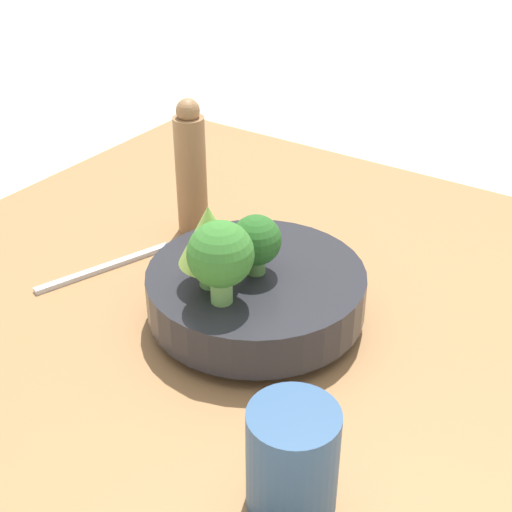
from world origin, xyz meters
TOP-DOWN VIEW (x-y plane):
  - ground_plane at (0.00, 0.00)m, footprint 6.00×6.00m
  - table at (0.00, 0.00)m, footprint 0.87×0.90m
  - bowl at (0.03, 0.03)m, footprint 0.24×0.24m
  - romanesco_piece_near at (0.07, -0.00)m, footprint 0.06×0.06m
  - broccoli_floret_right at (0.09, 0.03)m, footprint 0.07×0.07m
  - broccoli_floret_center at (0.03, 0.03)m, footprint 0.05×0.05m
  - cup at (0.22, 0.19)m, footprint 0.07×0.07m
  - pepper_mill at (-0.10, -0.16)m, footprint 0.04×0.04m
  - fork at (0.04, -0.19)m, footprint 0.17×0.07m

SIDE VIEW (x-z plane):
  - ground_plane at x=0.00m, z-range 0.00..0.00m
  - table at x=0.00m, z-range 0.00..0.04m
  - fork at x=0.04m, z-range 0.04..0.05m
  - bowl at x=0.03m, z-range 0.04..0.11m
  - cup at x=0.22m, z-range 0.04..0.13m
  - pepper_mill at x=-0.10m, z-range 0.04..0.22m
  - broccoli_floret_center at x=0.03m, z-range 0.11..0.17m
  - broccoli_floret_right at x=0.09m, z-range 0.11..0.20m
  - romanesco_piece_near at x=0.07m, z-range 0.11..0.20m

